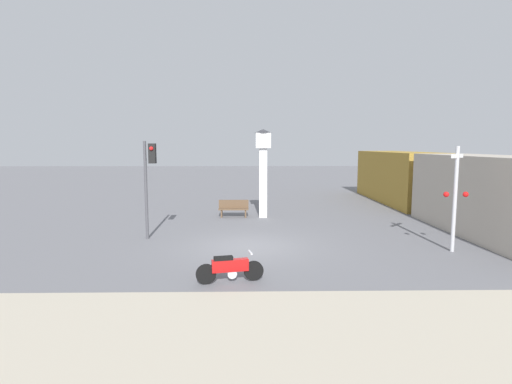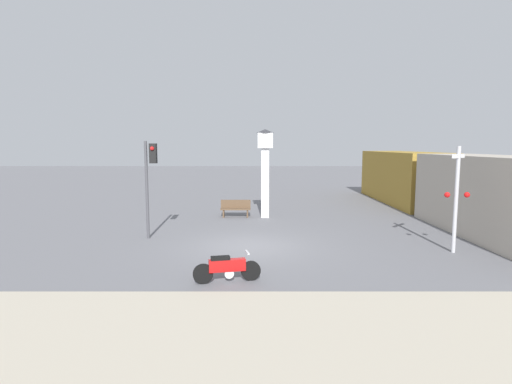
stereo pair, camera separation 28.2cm
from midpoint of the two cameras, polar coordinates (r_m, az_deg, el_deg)
name	(u,v)px [view 1 (the left image)]	position (r m, az deg, el deg)	size (l,w,h in m)	color
ground_plane	(249,246)	(15.33, -1.56, -7.79)	(120.00, 120.00, 0.00)	slate
sidewalk_strip	(249,354)	(7.83, -2.11, -22.15)	(36.00, 6.00, 0.10)	#B2A893
motorcycle	(230,268)	(11.40, -4.47, -10.80)	(1.90, 0.58, 0.85)	black
clock_tower	(263,160)	(21.13, 0.64, 4.60)	(0.94, 0.94, 4.68)	white
freight_train	(436,185)	(23.88, 23.97, 0.98)	(2.80, 21.21, 3.40)	#ADA393
traffic_light	(149,172)	(16.77, -15.49, 2.79)	(0.50, 0.35, 4.01)	#47474C
railroad_crossing_signal	(455,195)	(15.86, 26.13, -0.35)	(0.90, 0.82, 3.81)	#B7B7BC
bench	(234,208)	(21.43, -3.59, -2.31)	(1.60, 0.44, 0.92)	brown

